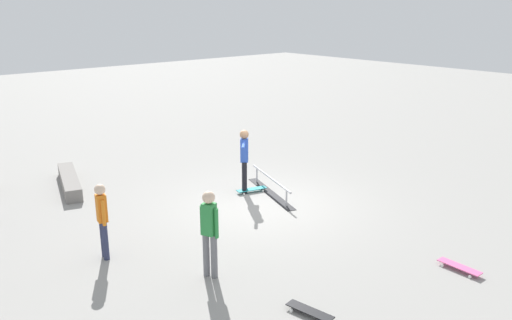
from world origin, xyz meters
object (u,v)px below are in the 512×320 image
grind_rail (271,186)px  skateboard_main (252,189)px  bystander_green_shirt (209,229)px  skate_ledge (70,181)px  loose_skateboard_black (310,311)px  bystander_orange_shirt (102,217)px  skater_main (244,157)px  loose_skateboard_pink (459,267)px

grind_rail → skateboard_main: 0.51m
bystander_green_shirt → skate_ledge: bearing=-21.7°
skateboard_main → loose_skateboard_black: (-4.82, 2.94, 0.00)m
skateboard_main → loose_skateboard_black: same height
skateboard_main → bystander_orange_shirt: bystander_orange_shirt is taller
skater_main → loose_skateboard_black: skater_main is taller
loose_skateboard_black → loose_skateboard_pink: (-0.81, -3.11, 0.00)m
loose_skateboard_pink → skateboard_main: bearing=3.0°
loose_skateboard_black → grind_rail: bearing=134.1°
skate_ledge → bystander_orange_shirt: bearing=166.2°
grind_rail → skateboard_main: grind_rail is taller
bystander_green_shirt → loose_skateboard_pink: (-2.81, -3.55, -0.84)m
skate_ledge → grind_rail: bearing=-136.1°
bystander_green_shirt → grind_rail: bearing=-78.6°
loose_skateboard_pink → skate_ledge: bearing=22.8°
loose_skateboard_pink → bystander_orange_shirt: bearing=46.0°
bystander_orange_shirt → skate_ledge: bearing=-2.5°
grind_rail → loose_skateboard_pink: 5.23m
bystander_orange_shirt → skater_main: bearing=-65.3°
grind_rail → skate_ledge: (3.85, 3.70, -0.02)m
skater_main → loose_skateboard_black: bearing=-166.7°
skater_main → loose_skateboard_black: 5.73m
skate_ledge → bystander_green_shirt: bearing=-179.8°
skateboard_main → skater_main: bearing=161.9°
bystander_green_shirt → bystander_orange_shirt: (1.89, 1.10, -0.07)m
grind_rail → loose_skateboard_pink: size_ratio=3.06×
bystander_orange_shirt → loose_skateboard_black: bearing=-147.2°
bystander_orange_shirt → loose_skateboard_black: size_ratio=1.82×
grind_rail → bystander_orange_shirt: size_ratio=1.65×
skateboard_main → skate_ledge: bearing=149.5°
grind_rail → bystander_orange_shirt: bearing=115.3°
loose_skateboard_pink → grind_rail: bearing=-0.1°
loose_skateboard_pink → skater_main: bearing=4.5°
bystander_green_shirt → bystander_orange_shirt: bearing=8.2°
skateboard_main → loose_skateboard_black: size_ratio=1.00×
skateboard_main → bystander_green_shirt: bystander_green_shirt is taller
bystander_green_shirt → loose_skateboard_black: (-2.00, -0.44, -0.84)m
skate_ledge → bystander_green_shirt: size_ratio=1.58×
grind_rail → skate_ledge: size_ratio=0.97×
loose_skateboard_black → loose_skateboard_pink: same height
skateboard_main → bystander_orange_shirt: (-0.93, 4.48, 0.77)m
skateboard_main → bystander_orange_shirt: 4.64m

